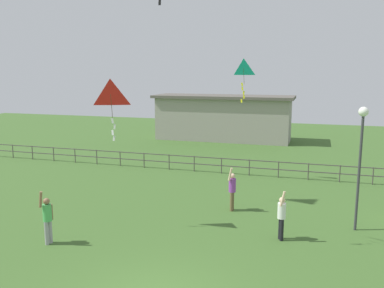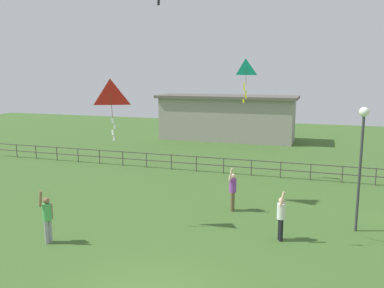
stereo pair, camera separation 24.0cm
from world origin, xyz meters
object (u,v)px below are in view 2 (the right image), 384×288
(lamppost, at_px, (362,143))
(kite_0, at_px, (245,70))
(person_1, at_px, (281,215))
(person_0, at_px, (47,216))
(person_2, at_px, (233,189))
(kite_5, at_px, (111,96))

(lamppost, xyz_separation_m, kite_0, (-5.49, 6.00, 2.66))
(person_1, bearing_deg, person_0, -160.44)
(person_0, bearing_deg, kite_0, 65.13)
(person_1, distance_m, person_2, 3.45)
(person_1, bearing_deg, kite_0, 110.18)
(person_0, xyz_separation_m, kite_0, (4.88, 10.52, 5.07))
(lamppost, height_order, person_0, lamppost)
(lamppost, bearing_deg, kite_5, -163.20)
(person_2, height_order, kite_5, kite_5)
(person_0, distance_m, kite_0, 12.66)
(person_2, distance_m, kite_0, 7.29)
(person_0, height_order, person_1, person_0)
(person_1, bearing_deg, person_2, 131.97)
(lamppost, bearing_deg, person_1, -146.02)
(person_1, distance_m, kite_0, 9.73)
(person_0, relative_size, person_2, 1.00)
(kite_5, bearing_deg, kite_0, 69.24)
(kite_0, height_order, kite_5, kite_0)
(lamppost, xyz_separation_m, person_2, (-4.94, 0.80, -2.41))
(person_2, relative_size, kite_5, 0.86)
(lamppost, distance_m, kite_0, 8.56)
(kite_0, bearing_deg, person_1, -69.82)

